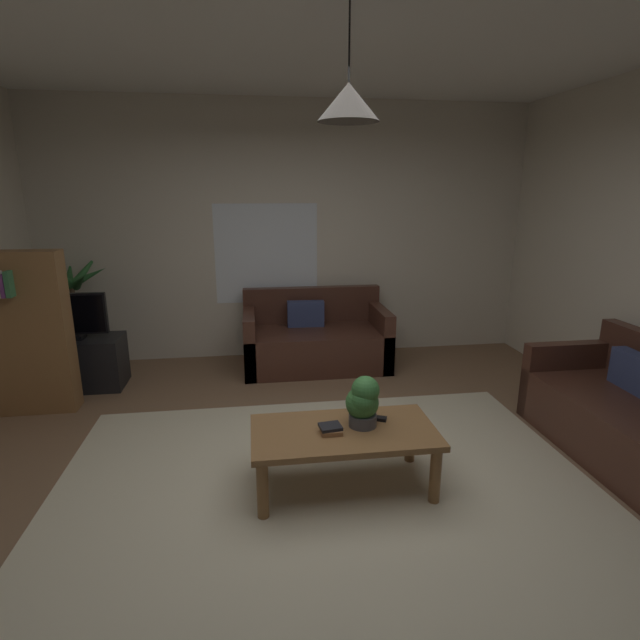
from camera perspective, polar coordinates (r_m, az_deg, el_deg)
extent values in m
cube|color=brown|center=(3.36, 0.76, -19.11)|extent=(5.42, 5.48, 0.02)
cube|color=beige|center=(3.19, 1.35, -20.89)|extent=(3.53, 3.01, 0.01)
cube|color=beige|center=(5.56, -3.63, 10.15)|extent=(5.54, 0.06, 2.82)
cube|color=white|center=(5.54, -6.29, 7.71)|extent=(1.14, 0.01, 1.10)
cube|color=#47281E|center=(5.30, -0.49, -3.33)|extent=(1.54, 0.81, 0.42)
cube|color=#47281E|center=(5.52, -0.97, 1.83)|extent=(1.54, 0.12, 0.40)
cube|color=#47281E|center=(5.22, -8.23, -2.49)|extent=(0.12, 0.81, 0.64)
cube|color=#47281E|center=(5.40, 6.99, -1.87)|extent=(0.12, 0.81, 0.64)
cube|color=navy|center=(5.35, -1.69, 0.74)|extent=(0.40, 0.14, 0.28)
cube|color=#47281E|center=(4.21, 32.41, -10.79)|extent=(0.81, 1.55, 0.42)
cube|color=#47281E|center=(4.68, 27.05, -6.13)|extent=(0.81, 0.12, 0.64)
cube|color=navy|center=(4.34, 32.92, -5.15)|extent=(0.14, 0.41, 0.28)
cube|color=olive|center=(3.17, 2.83, -13.03)|extent=(1.17, 0.60, 0.04)
cylinder|color=olive|center=(3.02, -6.73, -19.14)|extent=(0.07, 0.07, 0.37)
cylinder|color=olive|center=(3.21, 13.34, -17.29)|extent=(0.07, 0.07, 0.37)
cylinder|color=olive|center=(3.43, -6.96, -14.66)|extent=(0.07, 0.07, 0.37)
cylinder|color=olive|center=(3.60, 10.54, -13.36)|extent=(0.07, 0.07, 0.37)
cube|color=#99663F|center=(3.11, 1.32, -12.85)|extent=(0.13, 0.11, 0.03)
cube|color=black|center=(3.11, 1.22, -12.39)|extent=(0.15, 0.13, 0.02)
cube|color=black|center=(3.30, 6.39, -11.32)|extent=(0.17, 0.11, 0.02)
cylinder|color=#4C4C51|center=(3.21, 5.02, -11.55)|extent=(0.18, 0.18, 0.08)
sphere|color=#3D7F3D|center=(3.16, 4.95, -9.62)|extent=(0.21, 0.21, 0.21)
sphere|color=#3D7F3D|center=(3.12, 5.07, -9.38)|extent=(0.16, 0.16, 0.16)
sphere|color=#3D7F3D|center=(3.11, 5.34, -8.16)|extent=(0.18, 0.18, 0.18)
cube|color=black|center=(5.30, -26.73, -4.53)|extent=(0.90, 0.44, 0.50)
cube|color=black|center=(5.15, -27.44, 0.63)|extent=(0.70, 0.05, 0.39)
cube|color=black|center=(5.13, -27.53, 0.56)|extent=(0.66, 0.00, 0.35)
cube|color=black|center=(5.21, -27.14, -1.80)|extent=(0.24, 0.16, 0.04)
cylinder|color=beige|center=(5.82, -26.20, -3.86)|extent=(0.32, 0.32, 0.30)
cylinder|color=brown|center=(5.70, -26.73, 0.60)|extent=(0.05, 0.05, 0.63)
cone|color=#2D6B33|center=(5.56, -25.48, 4.65)|extent=(0.40, 0.12, 0.26)
cone|color=#2D6B33|center=(5.75, -25.63, 5.49)|extent=(0.30, 0.44, 0.41)
cone|color=#2D6B33|center=(5.79, -27.26, 4.93)|extent=(0.20, 0.39, 0.31)
cone|color=#2D6B33|center=(5.74, -28.38, 4.57)|extent=(0.37, 0.25, 0.28)
cone|color=#2D6B33|center=(5.63, -29.42, 4.25)|extent=(0.47, 0.28, 0.28)
cone|color=#2D6B33|center=(5.44, -28.29, 4.60)|extent=(0.16, 0.46, 0.36)
cone|color=#2D6B33|center=(5.47, -26.27, 4.14)|extent=(0.32, 0.36, 0.27)
cube|color=olive|center=(4.80, -31.18, -1.39)|extent=(0.70, 0.22, 1.40)
cube|color=beige|center=(4.63, -33.25, 3.59)|extent=(0.03, 0.16, 0.21)
cube|color=#72387F|center=(4.62, -32.85, 3.46)|extent=(0.03, 0.16, 0.18)
cube|color=#387247|center=(4.60, -32.43, 3.64)|extent=(0.04, 0.16, 0.21)
cylinder|color=black|center=(2.90, 3.48, 29.91)|extent=(0.01, 0.01, 0.39)
cone|color=#4C4742|center=(2.84, 3.37, 24.14)|extent=(0.34, 0.34, 0.20)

